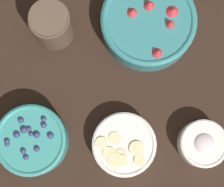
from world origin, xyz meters
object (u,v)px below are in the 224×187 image
object	(u,v)px
bowl_cream	(203,144)
jar_chocolate	(52,26)
bowl_strawberries	(148,22)
bowl_blueberries	(32,140)
bowl_bananas	(124,145)

from	to	relation	value
bowl_cream	jar_chocolate	xyz separation A→B (m)	(-0.27, 0.34, 0.02)
bowl_strawberries	bowl_blueberries	distance (m)	0.37
bowl_strawberries	bowl_blueberries	size ratio (longest dim) A/B	1.42
jar_chocolate	bowl_blueberries	bearing A→B (deg)	-112.09
bowl_strawberries	jar_chocolate	size ratio (longest dim) A/B	2.10
bowl_cream	bowl_bananas	bearing A→B (deg)	167.42
bowl_blueberries	bowl_bananas	world-z (taller)	bowl_blueberries
bowl_cream	jar_chocolate	world-z (taller)	jar_chocolate
bowl_blueberries	jar_chocolate	world-z (taller)	jar_chocolate
bowl_strawberries	bowl_blueberries	world-z (taller)	bowl_strawberries
bowl_strawberries	bowl_blueberries	xyz separation A→B (m)	(-0.31, -0.20, 0.00)
bowl_strawberries	bowl_cream	distance (m)	0.30
bowl_bananas	jar_chocolate	size ratio (longest dim) A/B	1.36
bowl_strawberries	bowl_bananas	bearing A→B (deg)	-115.01
jar_chocolate	bowl_strawberries	bearing A→B (deg)	-10.28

